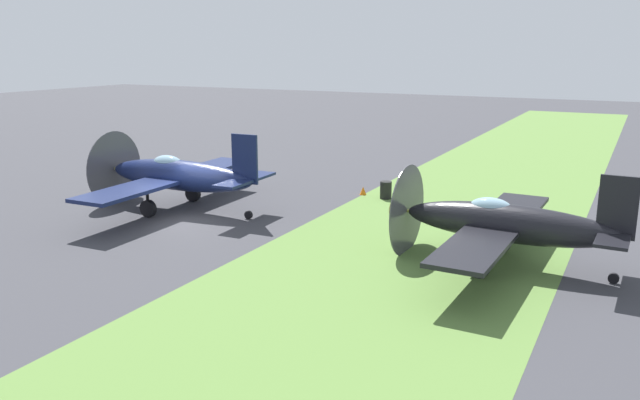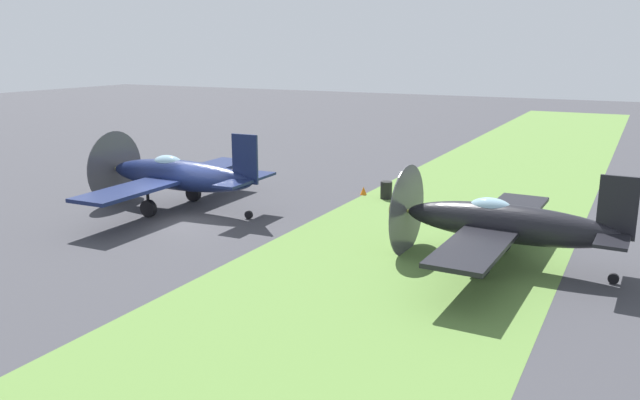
# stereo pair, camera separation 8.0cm
# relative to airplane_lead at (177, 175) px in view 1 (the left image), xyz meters

# --- Properties ---
(ground_plane) EXTENTS (160.00, 160.00, 0.00)m
(ground_plane) POSITION_rel_airplane_lead_xyz_m (-1.65, -1.71, -1.69)
(ground_plane) COLOR #38383D
(grass_verge) EXTENTS (120.00, 11.00, 0.01)m
(grass_verge) POSITION_rel_airplane_lead_xyz_m (-1.65, -12.14, -1.69)
(grass_verge) COLOR #567A38
(grass_verge) RESTS_ON ground
(airplane_lead) EXTENTS (11.30, 8.98, 4.04)m
(airplane_lead) POSITION_rel_airplane_lead_xyz_m (0.00, 0.00, 0.00)
(airplane_lead) COLOR #141E47
(airplane_lead) RESTS_ON ground
(airplane_wingman) EXTENTS (10.60, 8.42, 3.79)m
(airplane_wingman) POSITION_rel_airplane_lead_xyz_m (-1.16, -15.53, -0.11)
(airplane_wingman) COLOR black
(airplane_wingman) RESTS_ON ground
(ground_crew_chief) EXTENTS (0.38, 0.61, 1.73)m
(ground_crew_chief) POSITION_rel_airplane_lead_xyz_m (4.30, 9.32, -0.78)
(ground_crew_chief) COLOR #847A5B
(ground_crew_chief) RESTS_ON ground
(fuel_drum) EXTENTS (0.60, 0.60, 0.90)m
(fuel_drum) POSITION_rel_airplane_lead_xyz_m (6.71, -8.03, -1.24)
(fuel_drum) COLOR black
(fuel_drum) RESTS_ON ground
(runway_marker_cone) EXTENTS (0.36, 0.36, 0.44)m
(runway_marker_cone) POSITION_rel_airplane_lead_xyz_m (6.99, -6.64, -1.47)
(runway_marker_cone) COLOR orange
(runway_marker_cone) RESTS_ON ground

